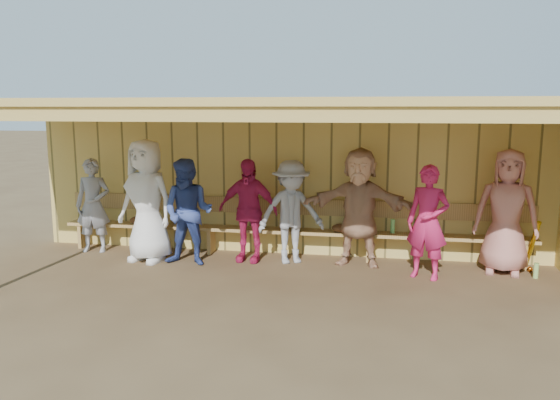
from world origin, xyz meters
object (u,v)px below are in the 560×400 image
Objects in this scene: player_a at (93,205)px; player_b at (147,201)px; bench at (288,224)px; player_g at (428,222)px; player_d at (248,210)px; player_e at (291,212)px; player_c at (188,212)px; player_h at (506,212)px; player_f at (359,207)px.

player_a is 0.82× the size of player_b.
bench is at bearing 32.11° from player_b.
player_g reaches higher than player_a.
player_d is 1.01× the size of player_e.
player_c is 4.68m from player_h.
player_a is 3.35m from player_e.
player_g is 1.23m from player_h.
player_a reaches higher than bench.
player_b reaches higher than player_d.
player_a is at bearing 167.91° from player_c.
player_d is 0.21× the size of bench.
player_a is 6.49m from player_h.
player_c is 1.57m from player_e.
player_a is 3.27m from bench.
player_b reaches higher than player_e.
player_g is 0.21× the size of bench.
player_g is (2.01, -0.44, 0.01)m from player_e.
player_b reaches higher than player_f.
player_b reaches higher than player_h.
player_c reaches higher than player_e.
player_f is (1.03, 0.06, 0.10)m from player_e.
player_b is at bearing -164.76° from player_h.
player_a is at bearing -168.62° from player_h.
player_g is (4.24, -0.14, -0.15)m from player_b.
player_h is (4.67, 0.41, 0.09)m from player_c.
player_a is at bearing -173.24° from player_f.
player_f reaches higher than player_e.
player_d is (2.67, -0.09, 0.02)m from player_a.
player_b is 1.06× the size of player_f.
player_b is at bearing -162.36° from bench.
player_b reaches higher than player_c.
player_c is 1.01× the size of player_g.
player_f is at bearing 11.94° from player_c.
player_b is 1.58m from player_d.
player_f is 1.12× the size of player_g.
bench is at bearing -174.43° from player_h.
player_c reaches higher than player_a.
player_e reaches higher than player_a.
player_h is (6.49, -0.05, 0.12)m from player_a.
player_a is at bearing -176.97° from player_d.
player_b is 2.26m from player_e.
player_b is 1.06× the size of player_h.
bench is (-0.10, 0.37, -0.27)m from player_e.
player_d is at bearing -170.30° from player_f.
player_c is at bearing -151.80° from bench.
player_h reaches higher than player_e.
player_h is at bearing 17.89° from player_b.
player_c is at bearing 171.16° from player_e.
player_f is (3.26, 0.36, -0.06)m from player_b.
player_f reaches higher than player_a.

